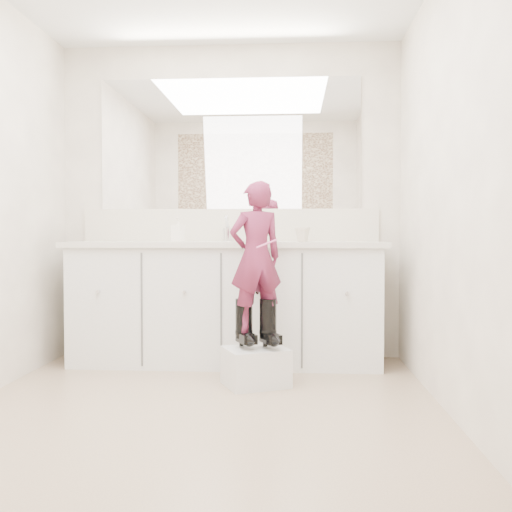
{
  "coord_description": "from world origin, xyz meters",
  "views": [
    {
      "loc": [
        0.48,
        -2.9,
        0.93
      ],
      "look_at": [
        0.26,
        0.68,
        0.81
      ],
      "focal_mm": 40.0,
      "sensor_mm": 36.0,
      "label": 1
    }
  ],
  "objects": [
    {
      "name": "floor",
      "position": [
        0.0,
        0.0,
        0.0
      ],
      "size": [
        3.0,
        3.0,
        0.0
      ],
      "primitive_type": "plane",
      "color": "#91765F",
      "rests_on": "ground"
    },
    {
      "name": "wall_back",
      "position": [
        0.0,
        1.5,
        1.2
      ],
      "size": [
        2.6,
        0.0,
        2.6
      ],
      "primitive_type": "plane",
      "rotation": [
        1.57,
        0.0,
        0.0
      ],
      "color": "#BDB0A1",
      "rests_on": "floor"
    },
    {
      "name": "wall_front",
      "position": [
        0.0,
        -1.5,
        1.2
      ],
      "size": [
        2.6,
        0.0,
        2.6
      ],
      "primitive_type": "plane",
      "rotation": [
        -1.57,
        0.0,
        0.0
      ],
      "color": "#BDB0A1",
      "rests_on": "floor"
    },
    {
      "name": "wall_right",
      "position": [
        1.3,
        0.0,
        1.2
      ],
      "size": [
        0.0,
        3.0,
        3.0
      ],
      "primitive_type": "plane",
      "rotation": [
        1.57,
        0.0,
        -1.57
      ],
      "color": "#BDB0A1",
      "rests_on": "floor"
    },
    {
      "name": "vanity_cabinet",
      "position": [
        0.0,
        1.23,
        0.42
      ],
      "size": [
        2.2,
        0.55,
        0.85
      ],
      "primitive_type": "cube",
      "color": "silver",
      "rests_on": "floor"
    },
    {
      "name": "countertop",
      "position": [
        0.0,
        1.21,
        0.87
      ],
      "size": [
        2.28,
        0.58,
        0.04
      ],
      "primitive_type": "cube",
      "color": "beige",
      "rests_on": "vanity_cabinet"
    },
    {
      "name": "backsplash",
      "position": [
        0.0,
        1.49,
        1.02
      ],
      "size": [
        2.28,
        0.03,
        0.25
      ],
      "primitive_type": "cube",
      "color": "beige",
      "rests_on": "countertop"
    },
    {
      "name": "mirror",
      "position": [
        0.0,
        1.49,
        1.64
      ],
      "size": [
        2.0,
        0.02,
        1.0
      ],
      "primitive_type": "cube",
      "color": "white",
      "rests_on": "wall_back"
    },
    {
      "name": "faucet",
      "position": [
        0.0,
        1.38,
        0.94
      ],
      "size": [
        0.08,
        0.08,
        0.1
      ],
      "primitive_type": "cylinder",
      "color": "silver",
      "rests_on": "countertop"
    },
    {
      "name": "cup",
      "position": [
        0.56,
        1.22,
        0.94
      ],
      "size": [
        0.14,
        0.14,
        0.1
      ],
      "primitive_type": "imported",
      "rotation": [
        0.0,
        0.0,
        0.27
      ],
      "color": "beige",
      "rests_on": "countertop"
    },
    {
      "name": "soap_bottle",
      "position": [
        -0.34,
        1.15,
        0.98
      ],
      "size": [
        0.1,
        0.1,
        0.17
      ],
      "primitive_type": "imported",
      "rotation": [
        0.0,
        0.0,
        -0.36
      ],
      "color": "white",
      "rests_on": "countertop"
    },
    {
      "name": "step_stool",
      "position": [
        0.26,
        0.61,
        0.12
      ],
      "size": [
        0.46,
        0.43,
        0.23
      ],
      "primitive_type": "cube",
      "rotation": [
        0.0,
        0.0,
        0.43
      ],
      "color": "silver",
      "rests_on": "floor"
    },
    {
      "name": "boot_left",
      "position": [
        0.18,
        0.63,
        0.39
      ],
      "size": [
        0.19,
        0.23,
        0.31
      ],
      "primitive_type": null,
      "rotation": [
        0.0,
        0.0,
        0.43
      ],
      "color": "black",
      "rests_on": "step_stool"
    },
    {
      "name": "boot_right",
      "position": [
        0.33,
        0.63,
        0.39
      ],
      "size": [
        0.19,
        0.23,
        0.31
      ],
      "primitive_type": null,
      "rotation": [
        0.0,
        0.0,
        0.43
      ],
      "color": "black",
      "rests_on": "step_stool"
    },
    {
      "name": "toddler",
      "position": [
        0.26,
        0.63,
        0.8
      ],
      "size": [
        0.4,
        0.35,
        0.94
      ],
      "primitive_type": "imported",
      "rotation": [
        0.0,
        0.0,
        3.57
      ],
      "color": "#AF3565",
      "rests_on": "step_stool"
    },
    {
      "name": "toothbrush",
      "position": [
        0.33,
        0.55,
        0.88
      ],
      "size": [
        0.13,
        0.07,
        0.06
      ],
      "primitive_type": "cylinder",
      "rotation": [
        0.0,
        1.22,
        0.43
      ],
      "color": "#E25895",
      "rests_on": "toddler"
    }
  ]
}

